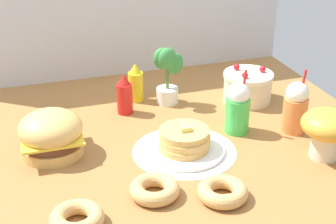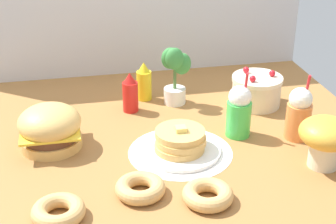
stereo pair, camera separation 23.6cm
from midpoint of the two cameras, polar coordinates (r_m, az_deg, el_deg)
name	(u,v)px [view 1 (the left image)]	position (r cm, az deg, el deg)	size (l,w,h in cm)	color
ground_plane	(175,151)	(229.66, -2.16, -4.41)	(199.22, 192.65, 2.00)	#9E6B38
back_wall	(121,2)	(299.94, -7.51, 12.01)	(199.22, 4.20, 85.77)	silver
doily_mat	(184,151)	(226.75, -1.14, -4.48)	(46.19, 46.19, 0.40)	white
burger	(51,134)	(229.79, -15.81, -2.45)	(27.84, 27.84, 20.08)	#DBA859
pancake_stack	(184,142)	(224.36, -1.17, -3.48)	(35.69, 35.69, 12.49)	white
layer_cake	(248,87)	(272.88, 6.43, 2.76)	(26.20, 26.20, 19.11)	beige
ketchup_bottle	(125,95)	(259.26, -7.46, 1.80)	(7.98, 7.98, 21.00)	red
mustard_bottle	(136,83)	(272.49, -6.10, 3.13)	(7.98, 7.98, 21.00)	yellow
cream_soda_cup	(238,108)	(238.78, 4.99, 0.40)	(11.55, 11.55, 31.49)	green
orange_float_cup	(296,107)	(243.23, 11.37, 0.46)	(11.55, 11.55, 31.48)	orange
donut_pink_glaze	(77,218)	(188.17, -13.76, -11.52)	(19.53, 19.53, 5.88)	tan
donut_chocolate	(154,189)	(197.97, -4.97, -8.64)	(19.53, 19.53, 5.88)	tan
donut_vanilla	(223,191)	(196.17, 2.66, -8.92)	(19.53, 19.53, 5.88)	tan
potted_plant	(168,73)	(265.31, -2.57, 4.33)	(14.86, 13.05, 32.02)	white
mushroom_stool	(328,129)	(223.76, 14.53, -1.90)	(23.10, 23.10, 22.05)	beige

